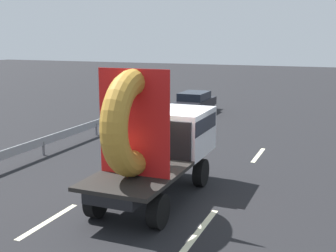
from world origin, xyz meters
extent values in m
plane|color=black|center=(0.00, 0.00, 0.00)|extent=(120.00, 120.00, 0.00)
cylinder|color=black|center=(-0.90, 1.27, 0.42)|extent=(0.28, 0.84, 0.84)
cylinder|color=black|center=(0.80, 1.27, 0.42)|extent=(0.28, 0.84, 0.84)
cylinder|color=black|center=(-0.90, -1.96, 0.42)|extent=(0.28, 0.84, 0.84)
cylinder|color=black|center=(0.80, -1.96, 0.42)|extent=(0.28, 0.84, 0.84)
cube|color=black|center=(-0.05, -0.29, 0.84)|extent=(1.30, 5.22, 0.25)
cube|color=silver|center=(-0.05, 1.27, 1.64)|extent=(2.00, 2.09, 1.35)
cube|color=black|center=(-0.05, 1.22, 1.94)|extent=(2.02, 1.99, 0.44)
cube|color=black|center=(-0.05, -1.34, 1.02)|extent=(2.00, 3.13, 0.10)
cube|color=black|center=(-0.05, 0.18, 1.62)|extent=(1.80, 0.08, 1.10)
torus|color=#B7842D|center=(-0.05, -1.49, 2.39)|extent=(0.64, 2.65, 2.65)
cube|color=red|center=(-0.05, -1.49, 2.39)|extent=(1.90, 0.03, 2.65)
cylinder|color=black|center=(-4.39, 14.99, 0.29)|extent=(0.20, 0.58, 0.58)
cylinder|color=black|center=(-2.97, 14.99, 0.29)|extent=(0.20, 0.58, 0.58)
cylinder|color=black|center=(-4.39, 12.55, 0.29)|extent=(0.20, 0.58, 0.58)
cylinder|color=black|center=(-2.97, 12.55, 0.29)|extent=(0.20, 0.58, 0.58)
cube|color=black|center=(-3.68, 13.77, 0.54)|extent=(1.63, 3.80, 0.50)
cube|color=black|center=(-3.68, 13.68, 1.01)|extent=(1.47, 2.13, 0.45)
cube|color=gray|center=(-5.88, 4.21, 0.55)|extent=(0.06, 15.31, 0.32)
cylinder|color=slate|center=(-5.88, 2.30, 0.28)|extent=(0.10, 0.10, 0.55)
cylinder|color=slate|center=(-5.88, 6.13, 0.28)|extent=(0.10, 0.10, 0.55)
cylinder|color=slate|center=(-5.88, 9.95, 0.28)|extent=(0.10, 0.10, 0.55)
cube|color=beige|center=(-1.87, -2.65, 0.00)|extent=(0.16, 2.27, 0.01)
cube|color=beige|center=(-1.87, 5.78, 0.00)|extent=(0.16, 2.40, 0.01)
cube|color=beige|center=(1.76, -1.87, 0.00)|extent=(0.16, 2.85, 0.01)
cube|color=beige|center=(1.76, 5.46, 0.00)|extent=(0.16, 2.19, 0.01)
camera|label=1|loc=(4.68, -10.80, 4.45)|focal=46.44mm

